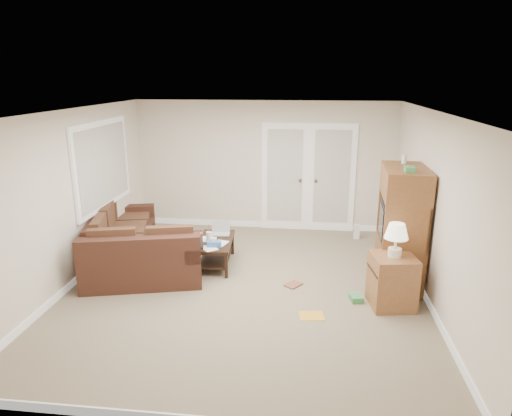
# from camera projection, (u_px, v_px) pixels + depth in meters

# --- Properties ---
(floor) EXTENTS (5.50, 5.50, 0.00)m
(floor) POSITION_uv_depth(u_px,v_px,m) (245.00, 287.00, 6.59)
(floor) COLOR gray
(floor) RESTS_ON ground
(ceiling) EXTENTS (5.00, 5.50, 0.02)m
(ceiling) POSITION_uv_depth(u_px,v_px,m) (244.00, 111.00, 5.90)
(ceiling) COLOR white
(ceiling) RESTS_ON wall_back
(wall_left) EXTENTS (0.02, 5.50, 2.50)m
(wall_left) POSITION_uv_depth(u_px,v_px,m) (72.00, 199.00, 6.52)
(wall_left) COLOR beige
(wall_left) RESTS_ON floor
(wall_right) EXTENTS (0.02, 5.50, 2.50)m
(wall_right) POSITION_uv_depth(u_px,v_px,m) (434.00, 210.00, 5.97)
(wall_right) COLOR beige
(wall_right) RESTS_ON floor
(wall_back) EXTENTS (5.00, 0.02, 2.50)m
(wall_back) POSITION_uv_depth(u_px,v_px,m) (264.00, 166.00, 8.87)
(wall_back) COLOR beige
(wall_back) RESTS_ON floor
(wall_front) EXTENTS (5.00, 0.02, 2.50)m
(wall_front) POSITION_uv_depth(u_px,v_px,m) (197.00, 297.00, 3.62)
(wall_front) COLOR beige
(wall_front) RESTS_ON floor
(baseboards) EXTENTS (5.00, 5.50, 0.10)m
(baseboards) POSITION_uv_depth(u_px,v_px,m) (245.00, 284.00, 6.58)
(baseboards) COLOR white
(baseboards) RESTS_ON floor
(french_doors) EXTENTS (1.80, 0.05, 2.13)m
(french_doors) POSITION_uv_depth(u_px,v_px,m) (308.00, 178.00, 8.80)
(french_doors) COLOR white
(french_doors) RESTS_ON floor
(window_left) EXTENTS (0.05, 1.92, 1.42)m
(window_left) POSITION_uv_depth(u_px,v_px,m) (103.00, 165.00, 7.39)
(window_left) COLOR white
(window_left) RESTS_ON wall_left
(sectional_sofa) EXTENTS (2.30, 2.72, 0.80)m
(sectional_sofa) POSITION_uv_depth(u_px,v_px,m) (131.00, 247.00, 7.25)
(sectional_sofa) COLOR #402318
(sectional_sofa) RESTS_ON floor
(coffee_table) EXTENTS (0.59, 1.08, 0.71)m
(coffee_table) POSITION_uv_depth(u_px,v_px,m) (216.00, 251.00, 7.32)
(coffee_table) COLOR black
(coffee_table) RESTS_ON floor
(tv_armoire) EXTENTS (0.66, 1.11, 1.85)m
(tv_armoire) POSITION_uv_depth(u_px,v_px,m) (401.00, 226.00, 6.51)
(tv_armoire) COLOR brown
(tv_armoire) RESTS_ON floor
(side_cabinet) EXTENTS (0.61, 0.61, 1.14)m
(side_cabinet) POSITION_uv_depth(u_px,v_px,m) (392.00, 277.00, 5.96)
(side_cabinet) COLOR brown
(side_cabinet) RESTS_ON floor
(space_heater) EXTENTS (0.12, 0.10, 0.28)m
(space_heater) POSITION_uv_depth(u_px,v_px,m) (357.00, 232.00, 8.52)
(space_heater) COLOR silver
(space_heater) RESTS_ON floor
(floor_magazine) EXTENTS (0.34, 0.28, 0.01)m
(floor_magazine) POSITION_uv_depth(u_px,v_px,m) (311.00, 316.00, 5.80)
(floor_magazine) COLOR gold
(floor_magazine) RESTS_ON floor
(floor_greenbox) EXTENTS (0.19, 0.23, 0.08)m
(floor_greenbox) POSITION_uv_depth(u_px,v_px,m) (356.00, 298.00, 6.19)
(floor_greenbox) COLOR #418F4E
(floor_greenbox) RESTS_ON floor
(floor_book) EXTENTS (0.29, 0.31, 0.02)m
(floor_book) POSITION_uv_depth(u_px,v_px,m) (288.00, 283.00, 6.71)
(floor_book) COLOR brown
(floor_book) RESTS_ON floor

